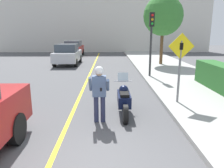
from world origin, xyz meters
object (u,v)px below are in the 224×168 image
object	(u,v)px
person_biker	(99,89)
parked_car_silver	(68,54)
crossing_sign	(180,61)
parked_car_red	(74,48)
traffic_light	(151,32)
street_tree	(163,16)
motorcycle	(124,100)

from	to	relation	value
person_biker	parked_car_silver	xyz separation A→B (m)	(-3.10, 11.91, -0.18)
crossing_sign	parked_car_red	bearing A→B (deg)	110.76
traffic_light	parked_car_silver	size ratio (longest dim) A/B	0.84
person_biker	street_tree	xyz separation A→B (m)	(4.43, 11.13, 2.79)
crossing_sign	person_biker	bearing A→B (deg)	-152.78
motorcycle	parked_car_silver	world-z (taller)	parked_car_silver
traffic_light	parked_car_red	size ratio (longest dim) A/B	0.84
person_biker	crossing_sign	bearing A→B (deg)	27.22
crossing_sign	parked_car_red	distance (m)	18.05
person_biker	parked_car_silver	distance (m)	12.30
street_tree	person_biker	bearing A→B (deg)	-111.71
crossing_sign	street_tree	distance (m)	10.08
person_biker	traffic_light	bearing A→B (deg)	67.02
person_biker	parked_car_red	bearing A→B (deg)	101.15
crossing_sign	traffic_light	size ratio (longest dim) A/B	0.70
motorcycle	crossing_sign	xyz separation A→B (m)	(2.02, 0.78, 1.14)
person_biker	traffic_light	distance (m)	6.98
motorcycle	parked_car_silver	bearing A→B (deg)	108.98
crossing_sign	parked_car_silver	size ratio (longest dim) A/B	0.59
parked_car_silver	parked_car_red	distance (m)	6.41
motorcycle	traffic_light	distance (m)	6.29
person_biker	traffic_light	size ratio (longest dim) A/B	0.48
person_biker	street_tree	world-z (taller)	street_tree
motorcycle	traffic_light	xyz separation A→B (m)	(1.89, 5.61, 2.12)
traffic_light	parked_car_red	world-z (taller)	traffic_light
motorcycle	street_tree	world-z (taller)	street_tree
traffic_light	parked_car_silver	world-z (taller)	traffic_light
motorcycle	person_biker	size ratio (longest dim) A/B	1.25
traffic_light	person_biker	bearing A→B (deg)	-112.98
street_tree	parked_car_silver	distance (m)	8.13
parked_car_silver	parked_car_red	world-z (taller)	same
street_tree	parked_car_red	bearing A→B (deg)	138.29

